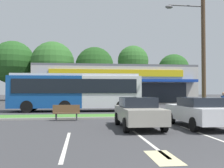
{
  "coord_description": "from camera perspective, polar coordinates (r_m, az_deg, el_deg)",
  "views": [
    {
      "loc": [
        -4.05,
        -3.66,
        1.78
      ],
      "look_at": [
        -1.43,
        18.1,
        2.37
      ],
      "focal_mm": 41.49,
      "sensor_mm": 36.0,
      "label": 1
    }
  ],
  "objects": [
    {
      "name": "utility_pole",
      "position": [
        20.24,
        19.15,
        10.23
      ],
      "size": [
        3.03,
        2.4,
        11.05
      ],
      "color": "#4C3826",
      "rests_on": "ground_plane"
    },
    {
      "name": "lot_arrow",
      "position": [
        7.31,
        11.23,
        -15.57
      ],
      "size": [
        0.7,
        1.6,
        0.01
      ],
      "primitive_type": "cube",
      "color": "beige",
      "rests_on": "ground_plane"
    },
    {
      "name": "grass_median",
      "position": [
        18.2,
        6.08,
        -6.96
      ],
      "size": [
        56.0,
        2.2,
        0.12
      ],
      "primitive_type": "cube",
      "color": "#427A2D",
      "rests_on": "ground_plane"
    },
    {
      "name": "parking_stripe_1",
      "position": [
        9.39,
        7.74,
        -12.43
      ],
      "size": [
        0.12,
        4.8,
        0.01
      ],
      "primitive_type": "cube",
      "color": "silver",
      "rests_on": "ground_plane"
    },
    {
      "name": "parking_stripe_2",
      "position": [
        11.43,
        19.42,
        -10.39
      ],
      "size": [
        0.12,
        4.8,
        0.01
      ],
      "primitive_type": "cube",
      "color": "silver",
      "rests_on": "ground_plane"
    },
    {
      "name": "tree_mid",
      "position": [
        46.22,
        -3.87,
        3.93
      ],
      "size": [
        6.8,
        6.8,
        9.6
      ],
      "color": "#473323",
      "rests_on": "ground_plane"
    },
    {
      "name": "tree_right",
      "position": [
        52.1,
        13.42,
        3.1
      ],
      "size": [
        6.04,
        6.04,
        8.99
      ],
      "color": "#473323",
      "rests_on": "ground_plane"
    },
    {
      "name": "tree_left",
      "position": [
        51.66,
        -20.99,
        4.44
      ],
      "size": [
        7.99,
        7.99,
        11.08
      ],
      "color": "#473323",
      "rests_on": "ground_plane"
    },
    {
      "name": "curb_lip",
      "position": [
        17.02,
        7.0,
        -7.33
      ],
      "size": [
        56.0,
        0.24,
        0.12
      ],
      "primitive_type": "cube",
      "color": "#99968C",
      "rests_on": "ground_plane"
    },
    {
      "name": "city_bus",
      "position": [
        22.75,
        -7.95,
        -1.57
      ],
      "size": [
        11.25,
        2.92,
        3.25
      ],
      "rotation": [
        0.0,
        0.0,
        -0.03
      ],
      "color": "#144793",
      "rests_on": "ground_plane"
    },
    {
      "name": "car_2",
      "position": [
        13.45,
        18.64,
        -5.78
      ],
      "size": [
        1.99,
        4.55,
        1.46
      ],
      "rotation": [
        0.0,
        0.0,
        1.57
      ],
      "color": "silver",
      "rests_on": "ground_plane"
    },
    {
      "name": "car_4",
      "position": [
        29.06,
        2.32,
        -3.44
      ],
      "size": [
        4.42,
        2.01,
        1.61
      ],
      "rotation": [
        0.0,
        0.0,
        3.14
      ],
      "color": "#515459",
      "rests_on": "ground_plane"
    },
    {
      "name": "bus_stop_bench",
      "position": [
        15.83,
        -10.02,
        -6.14
      ],
      "size": [
        1.6,
        0.45,
        0.95
      ],
      "rotation": [
        0.0,
        0.0,
        3.14
      ],
      "color": "brown",
      "rests_on": "ground_plane"
    },
    {
      "name": "pedestrian_by_pole",
      "position": [
        16.73,
        23.49,
        -4.54
      ],
      "size": [
        0.35,
        0.35,
        1.73
      ],
      "rotation": [
        0.0,
        0.0,
        3.32
      ],
      "color": "black",
      "rests_on": "ground_plane"
    },
    {
      "name": "tree_mid_right",
      "position": [
        49.54,
        4.64,
        5.05
      ],
      "size": [
        5.85,
        5.85,
        10.41
      ],
      "color": "#473323",
      "rests_on": "ground_plane"
    },
    {
      "name": "tree_mid_left",
      "position": [
        47.96,
        -12.95,
        4.5
      ],
      "size": [
        7.76,
        7.76,
        10.69
      ],
      "color": "#473323",
      "rests_on": "ground_plane"
    },
    {
      "name": "storefront_building",
      "position": [
        40.4,
        0.01,
        -0.25
      ],
      "size": [
        22.38,
        14.23,
        5.38
      ],
      "color": "#BCB7AD",
      "rests_on": "ground_plane"
    },
    {
      "name": "parking_stripe_0",
      "position": [
        8.97,
        -10.08,
        -12.93
      ],
      "size": [
        0.12,
        4.8,
        0.01
      ],
      "primitive_type": "cube",
      "color": "silver",
      "rests_on": "ground_plane"
    },
    {
      "name": "car_1",
      "position": [
        12.59,
        5.83,
        -6.19
      ],
      "size": [
        1.9,
        4.18,
        1.47
      ],
      "rotation": [
        0.0,
        0.0,
        -1.57
      ],
      "color": "#9E998C",
      "rests_on": "ground_plane"
    }
  ]
}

